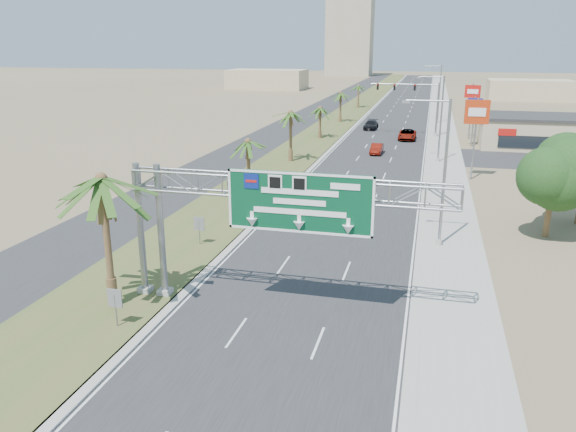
# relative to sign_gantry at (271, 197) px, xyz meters

# --- Properties ---
(ground) EXTENTS (600.00, 600.00, 0.00)m
(ground) POSITION_rel_sign_gantry_xyz_m (1.06, -9.93, -6.06)
(ground) COLOR #8C7A59
(ground) RESTS_ON ground
(road) EXTENTS (12.00, 300.00, 0.02)m
(road) POSITION_rel_sign_gantry_xyz_m (1.06, 100.07, -6.05)
(road) COLOR #28282B
(road) RESTS_ON ground
(sidewalk_right) EXTENTS (4.00, 300.00, 0.10)m
(sidewalk_right) POSITION_rel_sign_gantry_xyz_m (9.56, 100.07, -6.01)
(sidewalk_right) COLOR #9E9B93
(sidewalk_right) RESTS_ON ground
(median_grass) EXTENTS (7.00, 300.00, 0.12)m
(median_grass) POSITION_rel_sign_gantry_xyz_m (-8.94, 100.07, -6.00)
(median_grass) COLOR #445D29
(median_grass) RESTS_ON ground
(opposing_road) EXTENTS (8.00, 300.00, 0.02)m
(opposing_road) POSITION_rel_sign_gantry_xyz_m (-15.94, 100.07, -6.05)
(opposing_road) COLOR #28282B
(opposing_road) RESTS_ON ground
(sign_gantry) EXTENTS (16.75, 1.24, 7.50)m
(sign_gantry) POSITION_rel_sign_gantry_xyz_m (0.00, 0.00, 0.00)
(sign_gantry) COLOR gray
(sign_gantry) RESTS_ON ground
(palm_near) EXTENTS (5.70, 5.70, 8.35)m
(palm_near) POSITION_rel_sign_gantry_xyz_m (-8.14, -1.93, 0.87)
(palm_near) COLOR brown
(palm_near) RESTS_ON ground
(palm_row_b) EXTENTS (3.99, 3.99, 5.95)m
(palm_row_b) POSITION_rel_sign_gantry_xyz_m (-8.44, 22.07, -1.16)
(palm_row_b) COLOR brown
(palm_row_b) RESTS_ON ground
(palm_row_c) EXTENTS (3.99, 3.99, 6.75)m
(palm_row_c) POSITION_rel_sign_gantry_xyz_m (-8.44, 38.07, -0.39)
(palm_row_c) COLOR brown
(palm_row_c) RESTS_ON ground
(palm_row_d) EXTENTS (3.99, 3.99, 5.45)m
(palm_row_d) POSITION_rel_sign_gantry_xyz_m (-8.44, 56.07, -1.64)
(palm_row_d) COLOR brown
(palm_row_d) RESTS_ON ground
(palm_row_e) EXTENTS (3.99, 3.99, 6.15)m
(palm_row_e) POSITION_rel_sign_gantry_xyz_m (-8.44, 75.07, -0.97)
(palm_row_e) COLOR brown
(palm_row_e) RESTS_ON ground
(palm_row_f) EXTENTS (3.99, 3.99, 5.75)m
(palm_row_f) POSITION_rel_sign_gantry_xyz_m (-8.44, 100.07, -1.35)
(palm_row_f) COLOR brown
(palm_row_f) RESTS_ON ground
(streetlight_near) EXTENTS (3.27, 0.44, 10.00)m
(streetlight_near) POSITION_rel_sign_gantry_xyz_m (8.36, 12.07, -1.36)
(streetlight_near) COLOR gray
(streetlight_near) RESTS_ON ground
(streetlight_mid) EXTENTS (3.27, 0.44, 10.00)m
(streetlight_mid) POSITION_rel_sign_gantry_xyz_m (8.36, 42.07, -1.36)
(streetlight_mid) COLOR gray
(streetlight_mid) RESTS_ON ground
(streetlight_far) EXTENTS (3.27, 0.44, 10.00)m
(streetlight_far) POSITION_rel_sign_gantry_xyz_m (8.36, 78.07, -1.36)
(streetlight_far) COLOR gray
(streetlight_far) RESTS_ON ground
(signal_mast) EXTENTS (10.28, 0.71, 8.00)m
(signal_mast) POSITION_rel_sign_gantry_xyz_m (6.23, 62.05, -1.21)
(signal_mast) COLOR gray
(signal_mast) RESTS_ON ground
(store_building) EXTENTS (18.00, 10.00, 4.00)m
(store_building) POSITION_rel_sign_gantry_xyz_m (23.06, 56.07, -4.06)
(store_building) COLOR tan
(store_building) RESTS_ON ground
(oak_near) EXTENTS (4.50, 4.50, 6.80)m
(oak_near) POSITION_rel_sign_gantry_xyz_m (16.06, 16.07, -1.53)
(oak_near) COLOR brown
(oak_near) RESTS_ON ground
(median_signback_a) EXTENTS (0.75, 0.08, 2.08)m
(median_signback_a) POSITION_rel_sign_gantry_xyz_m (-6.74, -3.93, -4.61)
(median_signback_a) COLOR gray
(median_signback_a) RESTS_ON ground
(median_signback_b) EXTENTS (0.75, 0.08, 2.08)m
(median_signback_b) POSITION_rel_sign_gantry_xyz_m (-7.44, 8.07, -4.61)
(median_signback_b) COLOR gray
(median_signback_b) RESTS_ON ground
(tower_distant) EXTENTS (20.00, 16.00, 35.00)m
(tower_distant) POSITION_rel_sign_gantry_xyz_m (-30.94, 240.07, 11.44)
(tower_distant) COLOR tan
(tower_distant) RESTS_ON ground
(building_distant_left) EXTENTS (24.00, 14.00, 6.00)m
(building_distant_left) POSITION_rel_sign_gantry_xyz_m (-43.94, 150.07, -3.06)
(building_distant_left) COLOR tan
(building_distant_left) RESTS_ON ground
(building_distant_right) EXTENTS (20.00, 12.00, 5.00)m
(building_distant_right) POSITION_rel_sign_gantry_xyz_m (31.06, 130.07, -3.56)
(building_distant_right) COLOR tan
(building_distant_right) RESTS_ON ground
(car_left_lane) EXTENTS (2.41, 4.75, 1.55)m
(car_left_lane) POSITION_rel_sign_gantry_xyz_m (-4.44, 17.86, -5.28)
(car_left_lane) COLOR black
(car_left_lane) RESTS_ON ground
(car_mid_lane) EXTENTS (1.47, 4.00, 1.31)m
(car_mid_lane) POSITION_rel_sign_gantry_xyz_m (0.99, 45.67, -5.40)
(car_mid_lane) COLOR #651108
(car_mid_lane) RESTS_ON ground
(car_right_lane) EXTENTS (2.48, 5.36, 1.49)m
(car_right_lane) POSITION_rel_sign_gantry_xyz_m (4.23, 58.01, -5.31)
(car_right_lane) COLOR gray
(car_right_lane) RESTS_ON ground
(car_far) EXTENTS (2.20, 5.07, 1.45)m
(car_far) POSITION_rel_sign_gantry_xyz_m (-2.09, 67.55, -5.33)
(car_far) COLOR black
(car_far) RESTS_ON ground
(pole_sign_red_near) EXTENTS (2.41, 0.45, 8.30)m
(pole_sign_red_near) POSITION_rel_sign_gantry_xyz_m (11.86, 33.79, 0.41)
(pole_sign_red_near) COLOR gray
(pole_sign_red_near) RESTS_ON ground
(pole_sign_blue) EXTENTS (2.02, 0.48, 6.71)m
(pole_sign_blue) POSITION_rel_sign_gantry_xyz_m (13.03, 54.61, -1.26)
(pole_sign_blue) COLOR gray
(pole_sign_blue) RESTS_ON ground
(pole_sign_red_far) EXTENTS (2.21, 0.84, 8.00)m
(pole_sign_red_far) POSITION_rel_sign_gantry_xyz_m (13.03, 61.28, 0.24)
(pole_sign_red_far) COLOR gray
(pole_sign_red_far) RESTS_ON ground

